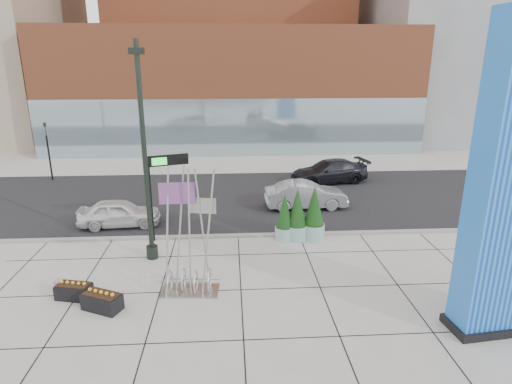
{
  "coord_description": "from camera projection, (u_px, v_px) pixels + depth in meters",
  "views": [
    {
      "loc": [
        0.69,
        -15.19,
        8.28
      ],
      "look_at": [
        1.75,
        2.0,
        2.89
      ],
      "focal_mm": 30.0,
      "sensor_mm": 36.0,
      "label": 1
    }
  ],
  "objects": [
    {
      "name": "box_planter_north",
      "position": [
        102.0,
        301.0,
        14.67
      ],
      "size": [
        1.49,
        1.17,
        0.73
      ],
      "rotation": [
        0.0,
        0.0,
        -0.44
      ],
      "color": "black",
      "rests_on": "ground"
    },
    {
      "name": "concrete_bollard",
      "position": [
        59.0,
        288.0,
        15.53
      ],
      "size": [
        0.33,
        0.33,
        0.64
      ],
      "primitive_type": "cylinder",
      "color": "gray",
      "rests_on": "ground"
    },
    {
      "name": "box_planter_south",
      "position": [
        74.0,
        290.0,
        15.37
      ],
      "size": [
        1.34,
        0.87,
        0.68
      ],
      "rotation": [
        0.0,
        0.0,
        -0.22
      ],
      "color": "black",
      "rests_on": "ground"
    },
    {
      "name": "round_planter_west",
      "position": [
        297.0,
        215.0,
        20.19
      ],
      "size": [
        1.02,
        1.02,
        2.54
      ],
      "color": "#84B2AA",
      "rests_on": "ground"
    },
    {
      "name": "car_white_west",
      "position": [
        119.0,
        213.0,
        21.92
      ],
      "size": [
        4.2,
        1.94,
        1.39
      ],
      "primitive_type": "imported",
      "rotation": [
        0.0,
        0.0,
        1.64
      ],
      "color": "white",
      "rests_on": "ground"
    },
    {
      "name": "round_planter_mid",
      "position": [
        285.0,
        218.0,
        20.2
      ],
      "size": [
        0.9,
        0.9,
        2.25
      ],
      "color": "#84B2AA",
      "rests_on": "ground"
    },
    {
      "name": "tower_podium",
      "position": [
        232.0,
        89.0,
        41.04
      ],
      "size": [
        34.0,
        10.0,
        11.0
      ],
      "primitive_type": "cube",
      "color": "#B05733",
      "rests_on": "ground"
    },
    {
      "name": "ground",
      "position": [
        215.0,
        278.0,
        16.9
      ],
      "size": [
        160.0,
        160.0,
        0.0
      ],
      "primitive_type": "plane",
      "color": "#9E9991",
      "rests_on": "ground"
    },
    {
      "name": "car_dark_east",
      "position": [
        329.0,
        172.0,
        29.66
      ],
      "size": [
        5.75,
        3.26,
        1.57
      ],
      "primitive_type": "imported",
      "rotation": [
        0.0,
        0.0,
        -1.37
      ],
      "color": "black",
      "rests_on": "ground"
    },
    {
      "name": "street_asphalt",
      "position": [
        220.0,
        199.0,
        26.42
      ],
      "size": [
        80.0,
        12.0,
        0.02
      ],
      "primitive_type": "cube",
      "color": "black",
      "rests_on": "ground"
    },
    {
      "name": "car_silver_mid",
      "position": [
        306.0,
        195.0,
        24.56
      ],
      "size": [
        4.75,
        1.84,
        1.54
      ],
      "primitive_type": "imported",
      "rotation": [
        0.0,
        0.0,
        1.62
      ],
      "color": "#9B9DA2",
      "rests_on": "ground"
    },
    {
      "name": "round_planter_east",
      "position": [
        314.0,
        214.0,
        20.22
      ],
      "size": [
        1.06,
        1.06,
        2.65
      ],
      "color": "#84B2AA",
      "rests_on": "ground"
    },
    {
      "name": "traffic_signal",
      "position": [
        48.0,
        148.0,
        29.8
      ],
      "size": [
        0.15,
        0.18,
        4.1
      ],
      "color": "black",
      "rests_on": "ground"
    },
    {
      "name": "tower_glass_front",
      "position": [
        233.0,
        128.0,
        37.36
      ],
      "size": [
        34.0,
        0.6,
        5.0
      ],
      "primitive_type": "cube",
      "color": "#8CA5B2",
      "rests_on": "ground"
    },
    {
      "name": "lamp_post",
      "position": [
        146.0,
        176.0,
        17.47
      ],
      "size": [
        0.57,
        0.49,
        9.0
      ],
      "rotation": [
        0.0,
        0.0,
        -0.04
      ],
      "color": "black",
      "rests_on": "ground"
    },
    {
      "name": "public_art_sculpture",
      "position": [
        189.0,
        261.0,
        15.51
      ],
      "size": [
        2.18,
        1.2,
        4.79
      ],
      "rotation": [
        0.0,
        0.0,
        -0.07
      ],
      "color": "#B7BABC",
      "rests_on": "ground"
    },
    {
      "name": "curb_edge",
      "position": [
        217.0,
        236.0,
        20.69
      ],
      "size": [
        80.0,
        0.3,
        0.12
      ],
      "primitive_type": "cube",
      "color": "gray",
      "rests_on": "ground"
    },
    {
      "name": "overhead_street_sign",
      "position": [
        164.0,
        169.0,
        19.33
      ],
      "size": [
        1.88,
        0.78,
        4.09
      ],
      "rotation": [
        0.0,
        0.0,
        0.33
      ],
      "color": "black",
      "rests_on": "ground"
    },
    {
      "name": "building_grey_parking",
      "position": [
        462.0,
        52.0,
        46.22
      ],
      "size": [
        20.0,
        18.0,
        18.0
      ],
      "primitive_type": "cube",
      "color": "slate",
      "rests_on": "ground"
    }
  ]
}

